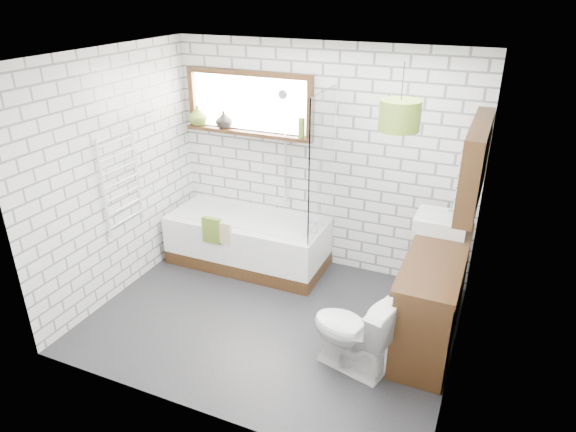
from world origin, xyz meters
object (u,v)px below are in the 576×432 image
at_px(vanity, 433,296).
at_px(basin, 441,222).
at_px(bathtub, 248,241).
at_px(pendant, 400,115).
at_px(toilet, 352,332).

bearing_deg(vanity, basin, 96.84).
height_order(bathtub, pendant, pendant).
height_order(bathtub, toilet, toilet).
bearing_deg(bathtub, vanity, -13.88).
bearing_deg(toilet, basin, 172.27).
bearing_deg(basin, toilet, -111.82).
relative_size(vanity, toilet, 2.09).
bearing_deg(pendant, vanity, 27.71).
bearing_deg(vanity, bathtub, 166.12).
relative_size(vanity, basin, 3.20).
relative_size(bathtub, pendant, 5.62).
distance_m(basin, toilet, 1.43).
distance_m(vanity, basin, 0.71).
bearing_deg(pendant, bathtub, 156.94).
xyz_separation_m(vanity, pendant, (-0.41, -0.21, 1.66)).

